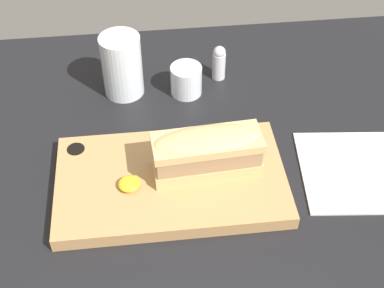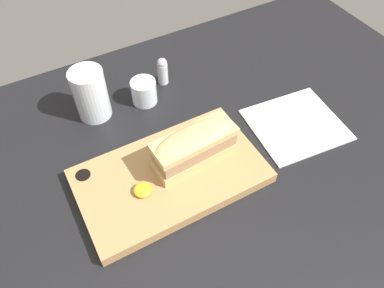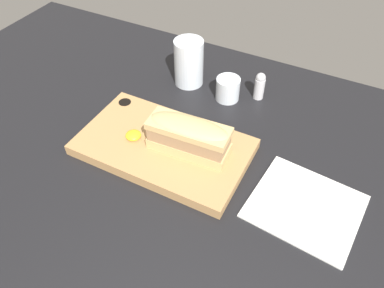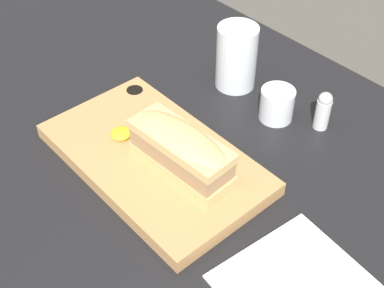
# 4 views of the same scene
# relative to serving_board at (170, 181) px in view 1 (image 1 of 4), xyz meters

# --- Properties ---
(dining_table) EXTENTS (1.54, 1.02, 0.02)m
(dining_table) POSITION_rel_serving_board_xyz_m (0.01, -0.04, -0.02)
(dining_table) COLOR black
(dining_table) RESTS_ON ground
(serving_board) EXTENTS (0.38, 0.22, 0.03)m
(serving_board) POSITION_rel_serving_board_xyz_m (0.00, 0.00, 0.00)
(serving_board) COLOR tan
(serving_board) RESTS_ON dining_table
(sandwich) EXTENTS (0.18, 0.08, 0.08)m
(sandwich) POSITION_rel_serving_board_xyz_m (0.06, 0.01, 0.06)
(sandwich) COLOR tan
(sandwich) RESTS_ON serving_board
(mustard_dollop) EXTENTS (0.04, 0.04, 0.01)m
(mustard_dollop) POSITION_rel_serving_board_xyz_m (-0.07, -0.02, 0.02)
(mustard_dollop) COLOR gold
(mustard_dollop) RESTS_ON serving_board
(water_glass) EXTENTS (0.08, 0.08, 0.13)m
(water_glass) POSITION_rel_serving_board_xyz_m (-0.07, 0.26, 0.04)
(water_glass) COLOR silver
(water_glass) RESTS_ON dining_table
(wine_glass) EXTENTS (0.06, 0.06, 0.06)m
(wine_glass) POSITION_rel_serving_board_xyz_m (0.05, 0.24, 0.01)
(wine_glass) COLOR silver
(wine_glass) RESTS_ON dining_table
(napkin) EXTENTS (0.22, 0.21, 0.00)m
(napkin) POSITION_rel_serving_board_xyz_m (0.33, -0.01, -0.01)
(napkin) COLOR white
(napkin) RESTS_ON dining_table
(salt_shaker) EXTENTS (0.03, 0.03, 0.07)m
(salt_shaker) POSITION_rel_serving_board_xyz_m (0.12, 0.28, 0.03)
(salt_shaker) COLOR silver
(salt_shaker) RESTS_ON dining_table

